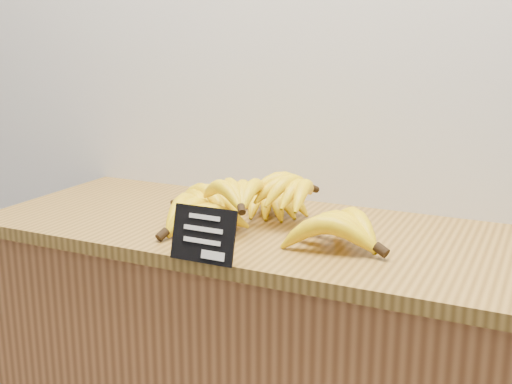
# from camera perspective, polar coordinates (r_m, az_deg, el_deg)

# --- Properties ---
(counter_top) EXTENTS (1.31, 0.54, 0.03)m
(counter_top) POSITION_cam_1_polar(r_m,az_deg,el_deg) (1.48, 0.84, -3.52)
(counter_top) COLOR olive
(counter_top) RESTS_ON counter
(chalkboard_sign) EXTENTS (0.13, 0.03, 0.11)m
(chalkboard_sign) POSITION_cam_1_polar(r_m,az_deg,el_deg) (1.24, -4.71, -3.82)
(chalkboard_sign) COLOR black
(chalkboard_sign) RESTS_ON counter_top
(banana_pile) EXTENTS (0.58, 0.42, 0.12)m
(banana_pile) POSITION_cam_1_polar(r_m,az_deg,el_deg) (1.44, -0.00, -1.38)
(banana_pile) COLOR yellow
(banana_pile) RESTS_ON counter_top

